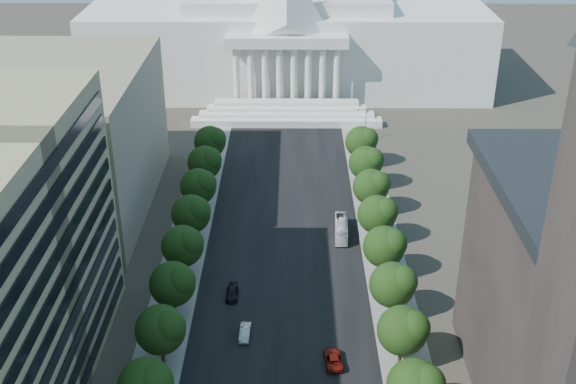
{
  "coord_description": "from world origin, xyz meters",
  "views": [
    {
      "loc": [
        1.49,
        -38.38,
        72.93
      ],
      "look_at": [
        0.86,
        72.82,
        16.64
      ],
      "focal_mm": 45.0,
      "sensor_mm": 36.0,
      "label": 1
    }
  ],
  "objects_px": {
    "car_red": "(333,359)",
    "city_bus": "(341,229)",
    "car_dark_b": "(232,293)",
    "car_silver": "(245,332)"
  },
  "relations": [
    {
      "from": "car_dark_b",
      "to": "city_bus",
      "type": "relative_size",
      "value": 0.48
    },
    {
      "from": "car_silver",
      "to": "car_dark_b",
      "type": "distance_m",
      "value": 11.34
    },
    {
      "from": "car_dark_b",
      "to": "city_bus",
      "type": "bearing_deg",
      "value": 46.63
    },
    {
      "from": "car_dark_b",
      "to": "city_bus",
      "type": "xyz_separation_m",
      "value": [
        20.22,
        21.42,
        0.74
      ]
    },
    {
      "from": "car_silver",
      "to": "city_bus",
      "type": "height_order",
      "value": "city_bus"
    },
    {
      "from": "car_dark_b",
      "to": "city_bus",
      "type": "height_order",
      "value": "city_bus"
    },
    {
      "from": "car_silver",
      "to": "city_bus",
      "type": "distance_m",
      "value": 36.75
    },
    {
      "from": "car_red",
      "to": "city_bus",
      "type": "xyz_separation_m",
      "value": [
        3.53,
        38.81,
        0.67
      ]
    },
    {
      "from": "car_silver",
      "to": "car_dark_b",
      "type": "relative_size",
      "value": 0.95
    },
    {
      "from": "car_dark_b",
      "to": "city_bus",
      "type": "distance_m",
      "value": 29.46
    }
  ]
}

